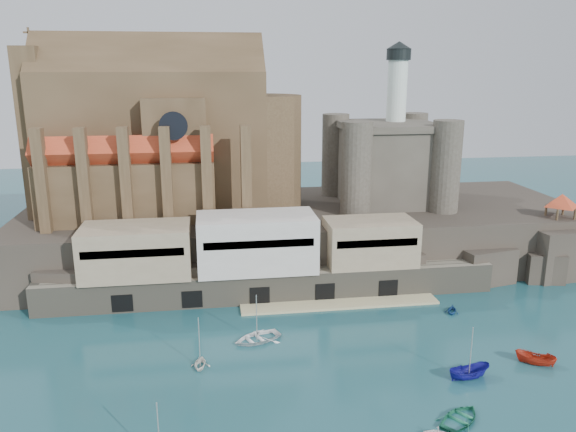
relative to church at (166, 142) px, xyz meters
The scene contains 13 objects.
ground 53.14m from the church, 60.03° to the right, with size 300.00×300.00×0.00m, color #17454D.
promontory 29.58m from the church, ahead, with size 100.00×36.00×10.00m.
quay 28.37m from the church, 53.41° to the right, with size 70.00×12.00×13.05m.
church is the anchor object (origin of this frame).
castle_keep 40.39m from the church, ahead, with size 21.20×21.20×29.30m.
rock_outcrop 70.41m from the church, 13.61° to the right, with size 14.50×10.50×8.70m.
pavilion 68.65m from the church, 13.48° to the right, with size 6.40×6.40×5.40m.
boat_2 62.66m from the church, 52.12° to the right, with size 1.94×1.99×5.15m, color navy.
boat_3 66.13m from the church, 59.59° to the right, with size 4.03×1.17×5.64m, color #217B59.
boat_4 45.40m from the church, 82.24° to the right, with size 2.79×1.71×3.24m, color white.
boat_5 67.24m from the church, 44.39° to the right, with size 1.77×1.82×4.71m, color #B02A14.
boat_6 42.09m from the church, 69.26° to the right, with size 4.60×1.33×6.44m, color white.
boat_7 55.38m from the church, 34.83° to the right, with size 2.55×1.56×2.95m, color navy.
Camera 1 is at (-17.09, -58.53, 34.62)m, focal length 35.00 mm.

